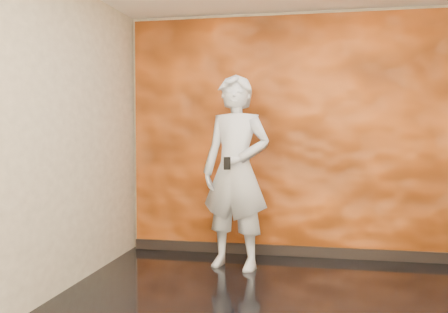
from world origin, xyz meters
TOP-DOWN VIEW (x-y plane):
  - room at (0.00, 0.00)m, footprint 4.02×4.02m
  - feature_wall at (0.00, 1.96)m, footprint 3.90×0.06m
  - baseboard at (0.00, 1.92)m, footprint 3.90×0.04m
  - man at (-0.61, 1.32)m, footprint 0.83×0.65m
  - phone at (-0.65, 1.04)m, footprint 0.07×0.04m

SIDE VIEW (x-z plane):
  - baseboard at x=0.00m, z-range 0.00..0.12m
  - man at x=-0.61m, z-range 0.00..2.03m
  - phone at x=-0.65m, z-range 1.06..1.19m
  - feature_wall at x=0.00m, z-range 0.00..2.75m
  - room at x=0.00m, z-range -0.01..2.81m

